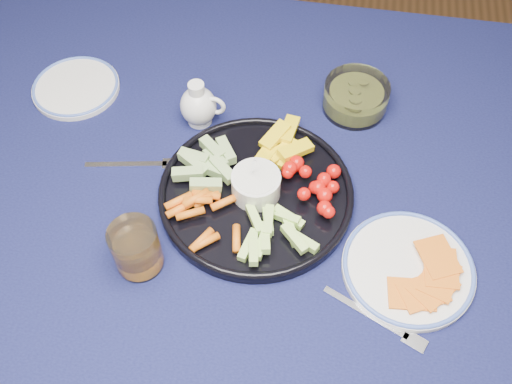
% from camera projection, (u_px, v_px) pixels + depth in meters
% --- Properties ---
extents(dining_table, '(1.67, 1.07, 0.75)m').
position_uv_depth(dining_table, '(234.00, 194.00, 1.17)').
color(dining_table, '#462D17').
rests_on(dining_table, ground).
extents(crudite_platter, '(0.36, 0.36, 0.11)m').
position_uv_depth(crudite_platter, '(255.00, 191.00, 1.04)').
color(crudite_platter, black).
rests_on(crudite_platter, dining_table).
extents(creamer_pitcher, '(0.09, 0.07, 0.10)m').
position_uv_depth(creamer_pitcher, '(199.00, 106.00, 1.13)').
color(creamer_pitcher, white).
rests_on(creamer_pitcher, dining_table).
extents(pickle_bowl, '(0.13, 0.13, 0.06)m').
position_uv_depth(pickle_bowl, '(356.00, 98.00, 1.16)').
color(pickle_bowl, white).
rests_on(pickle_bowl, dining_table).
extents(cheese_plate, '(0.22, 0.22, 0.03)m').
position_uv_depth(cheese_plate, '(409.00, 267.00, 0.96)').
color(cheese_plate, white).
rests_on(cheese_plate, dining_table).
extents(juice_tumbler, '(0.08, 0.08, 0.10)m').
position_uv_depth(juice_tumbler, '(137.00, 250.00, 0.94)').
color(juice_tumbler, white).
rests_on(juice_tumbler, dining_table).
extents(fork_left, '(0.19, 0.05, 0.00)m').
position_uv_depth(fork_left, '(143.00, 164.00, 1.10)').
color(fork_left, white).
rests_on(fork_left, dining_table).
extents(fork_right, '(0.17, 0.09, 0.00)m').
position_uv_depth(fork_right, '(382.00, 323.00, 0.91)').
color(fork_right, white).
rests_on(fork_right, dining_table).
extents(side_plate_extra, '(0.18, 0.18, 0.02)m').
position_uv_depth(side_plate_extra, '(76.00, 87.00, 1.21)').
color(side_plate_extra, white).
rests_on(side_plate_extra, dining_table).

